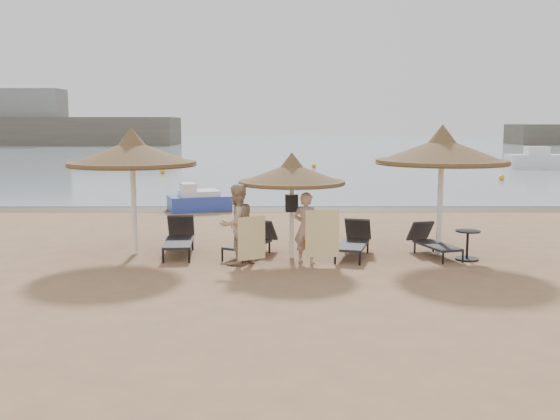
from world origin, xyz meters
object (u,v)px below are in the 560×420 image
Objects in this scene: lounger_far_right at (432,241)px; pedal_boat at (198,200)px; palapa_left at (132,154)px; person_right at (306,222)px; lounger_near_left at (253,240)px; person_left at (237,218)px; palapa_center at (292,174)px; side_table at (467,246)px; palapa_right at (442,151)px; lounger_far_left at (179,238)px; lounger_near_right at (354,240)px.

pedal_boat is (-6.65, 7.83, 0.03)m from lounger_far_right.
person_right is (4.13, -1.05, -1.50)m from palapa_left.
person_left is at bearing -78.43° from lounger_near_left.
person_left is 1.57m from person_right.
palapa_center is at bearing 166.13° from person_left.
person_left is at bearing -174.96° from side_table.
palapa_right is at bearing -139.98° from person_right.
pedal_boat is (-0.50, 7.59, -0.02)m from lounger_far_left.
lounger_near_right is 0.92× the size of person_left.
palapa_right is 1.62× the size of lounger_near_right.
palapa_right is 6.67m from lounger_far_left.
lounger_far_left is at bearing 2.99° from palapa_left.
person_right reaches higher than lounger_far_left.
lounger_near_right is at bearing -8.33° from lounger_far_left.
side_table is (0.71, -0.49, -0.02)m from lounger_far_right.
side_table is at bearing -10.88° from lounger_far_left.
palapa_center is 3.79m from lounger_far_right.
lounger_far_right is (4.35, -0.11, -0.01)m from lounger_near_left.
lounger_far_right is 2.60× the size of side_table.
lounger_far_left is 0.95× the size of person_left.
palapa_center reaches higher than person_right.
palapa_right is 3.74m from person_right.
lounger_near_left is 0.96× the size of person_right.
palapa_right is at bearing 5.65° from palapa_center.
person_right is (-1.20, -0.84, 0.58)m from lounger_near_right.
lounger_near_left is (-0.94, 0.40, -1.64)m from palapa_center.
lounger_near_right is at bearing 169.85° from side_table.
palapa_right is at bearing 133.38° from side_table.
person_right is at bearing -61.73° from palapa_center.
person_left is (-0.31, -1.08, 0.71)m from lounger_near_left.
side_table is at bearing 142.67° from person_left.
palapa_center is 2.23m from lounger_near_right.
pedal_boat is (-7.36, 8.32, 0.05)m from side_table.
lounger_far_right is at bearing -7.04° from lounger_far_left.
lounger_far_left is at bearing -104.21° from pedal_boat.
palapa_center reaches higher than lounger_near_left.
pedal_boat reaches higher than lounger_far_left.
palapa_left is at bearing -66.34° from person_left.
lounger_far_left is at bearing 178.51° from palapa_right.
lounger_far_left is 1.10× the size of lounger_near_left.
palapa_center is 1.39× the size of lounger_near_left.
person_left is (-4.83, -1.03, -1.45)m from palapa_right.
palapa_center is 3.22m from lounger_far_left.
lounger_near_right is 3.00m from person_left.
lounger_far_left is 7.61m from pedal_boat.
palapa_right reaches higher than palapa_center.
palapa_right is 1.74× the size of lounger_near_left.
lounger_near_right is at bearing 156.36° from person_left.
palapa_right is 1.58× the size of lounger_far_left.
side_table is 0.37× the size of person_right.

